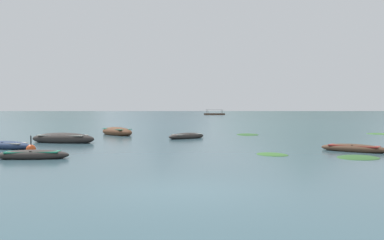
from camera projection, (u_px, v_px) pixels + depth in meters
ground_plane at (209, 111)px, 1508.19m from camera, size 6000.00×6000.00×0.00m
mountain_1 at (62, 90)px, 2465.04m from camera, size 1066.77×1066.77×257.15m
mountain_2 at (160, 81)px, 2215.58m from camera, size 813.09×813.09×329.74m
mountain_3 at (304, 76)px, 2235.85m from camera, size 1365.93×1365.93×390.86m
rowboat_0 at (7, 146)px, 21.29m from camera, size 3.26×1.95×0.51m
rowboat_1 at (33, 155)px, 16.88m from camera, size 3.14×1.32×0.47m
rowboat_2 at (187, 136)px, 28.99m from camera, size 3.06×2.98×0.51m
rowboat_3 at (117, 132)px, 33.04m from camera, size 3.99×4.30×0.82m
rowboat_4 at (354, 148)px, 19.78m from camera, size 3.20×2.70×0.47m
rowboat_6 at (63, 139)px, 25.23m from camera, size 4.42×2.07×0.78m
ferry_1 at (214, 114)px, 175.44m from camera, size 9.35×5.32×2.54m
mooring_buoy at (31, 149)px, 19.92m from camera, size 0.48×0.48×0.92m
weed_patch_0 at (380, 134)px, 34.35m from camera, size 3.09×3.10×0.14m
weed_patch_1 at (272, 155)px, 18.37m from camera, size 1.98×2.09×0.14m
weed_patch_2 at (248, 135)px, 33.36m from camera, size 1.96×2.89×0.14m
weed_patch_3 at (358, 158)px, 17.20m from camera, size 2.57×2.65×0.14m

